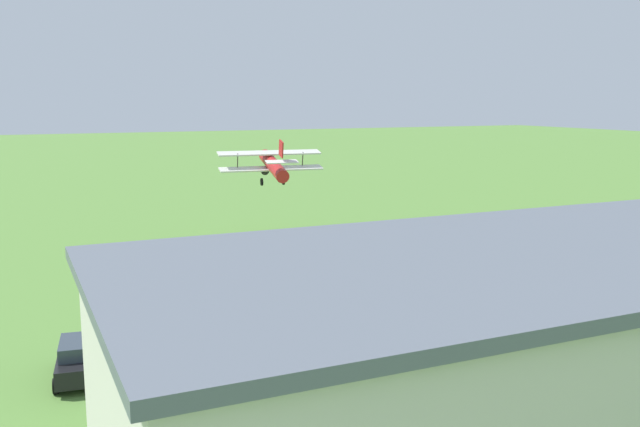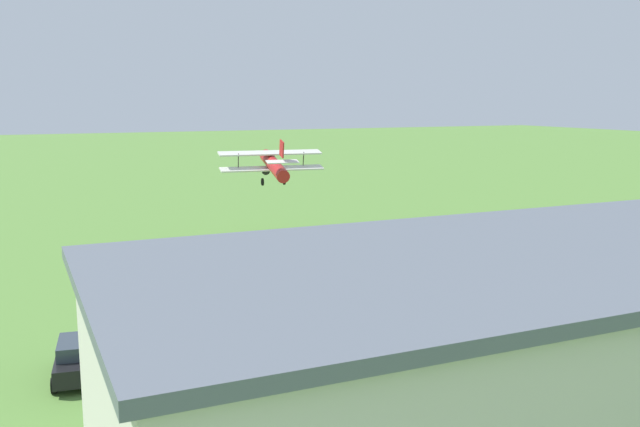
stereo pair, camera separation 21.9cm
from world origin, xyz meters
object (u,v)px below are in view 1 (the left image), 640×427
at_px(person_crossing_taxiway, 319,295).
at_px(person_by_parked_cars, 371,292).
at_px(car_red, 572,280).
at_px(person_near_hangar_door, 632,288).
at_px(person_watching_takeoff, 499,280).
at_px(hangar, 591,350).
at_px(biplane, 273,164).
at_px(car_black, 79,358).
at_px(person_walking_on_apron, 225,302).

xyz_separation_m(person_crossing_taxiway, person_by_parked_cars, (-3.01, 0.60, 0.00)).
height_order(car_red, person_near_hangar_door, car_red).
relative_size(person_near_hangar_door, person_by_parked_cars, 0.99).
bearing_deg(person_watching_takeoff, hangar, 59.24).
distance_m(car_red, person_crossing_taxiway, 15.71).
bearing_deg(biplane, car_black, 54.02).
bearing_deg(person_walking_on_apron, biplane, -117.44).
height_order(hangar, person_by_parked_cars, hangar).
xyz_separation_m(person_walking_on_apron, person_near_hangar_door, (-22.73, 6.94, -0.09)).
bearing_deg(car_black, biplane, -125.98).
xyz_separation_m(biplane, person_walking_on_apron, (10.19, 19.63, -5.43)).
bearing_deg(person_by_parked_cars, person_walking_on_apron, -9.13).
height_order(person_walking_on_apron, person_by_parked_cars, person_walking_on_apron).
distance_m(car_black, person_crossing_taxiway, 14.16).
bearing_deg(car_black, person_crossing_taxiway, -160.41).
distance_m(car_red, person_walking_on_apron, 21.04).
relative_size(car_black, person_by_parked_cars, 2.81).
xyz_separation_m(biplane, person_near_hangar_door, (-12.54, 26.56, -5.52)).
bearing_deg(person_by_parked_cars, car_black, 14.24).
height_order(hangar, car_red, hangar).
xyz_separation_m(biplane, person_crossing_taxiway, (4.89, 20.36, -5.51)).
relative_size(biplane, person_crossing_taxiway, 5.90).
distance_m(car_red, person_near_hangar_door, 3.34).
distance_m(car_black, person_near_hangar_door, 30.81).
xyz_separation_m(biplane, person_by_parked_cars, (1.89, 20.96, -5.51)).
distance_m(person_near_hangar_door, person_watching_takeoff, 7.60).
bearing_deg(biplane, hangar, 84.77).
height_order(car_black, person_near_hangar_door, car_black).
height_order(biplane, car_red, biplane).
relative_size(hangar, person_by_parked_cars, 20.03).
height_order(person_near_hangar_door, person_watching_takeoff, person_watching_takeoff).
height_order(biplane, person_watching_takeoff, biplane).
height_order(person_crossing_taxiway, person_by_parked_cars, person_by_parked_cars).
bearing_deg(hangar, biplane, -95.23).
xyz_separation_m(person_walking_on_apron, person_crossing_taxiway, (-5.30, 0.73, -0.09)).
relative_size(car_black, person_watching_takeoff, 2.80).
relative_size(hangar, person_crossing_taxiway, 20.07).
bearing_deg(biplane, car_red, 113.40).
xyz_separation_m(biplane, person_watching_takeoff, (-6.57, 21.87, -5.51)).
xyz_separation_m(person_walking_on_apron, person_by_parked_cars, (-8.30, 1.33, -0.09)).
height_order(biplane, person_crossing_taxiway, biplane).
xyz_separation_m(hangar, car_red, (-13.94, -14.87, -2.82)).
distance_m(biplane, car_red, 26.72).
relative_size(biplane, person_walking_on_apron, 5.35).
xyz_separation_m(person_near_hangar_door, person_watching_takeoff, (5.97, -4.69, 0.01)).
bearing_deg(person_walking_on_apron, car_red, 167.97).
height_order(person_walking_on_apron, person_crossing_taxiway, person_walking_on_apron).
bearing_deg(hangar, person_walking_on_apron, -70.98).
bearing_deg(person_by_parked_cars, hangar, 84.68).
height_order(hangar, person_crossing_taxiway, hangar).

